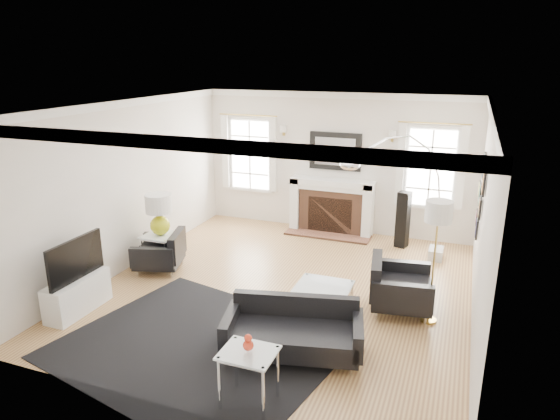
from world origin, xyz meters
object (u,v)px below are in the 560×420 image
at_px(coffee_table, 323,289).
at_px(gourd_lamp, 159,212).
at_px(arc_floor_lamp, 397,195).
at_px(armchair_left, 162,253).
at_px(sofa, 293,332).
at_px(armchair_right, 397,288).
at_px(fireplace, 331,207).

height_order(coffee_table, gourd_lamp, gourd_lamp).
height_order(coffee_table, arc_floor_lamp, arc_floor_lamp).
xyz_separation_m(armchair_left, arc_floor_lamp, (3.59, 1.57, 0.95)).
height_order(sofa, arc_floor_lamp, arc_floor_lamp).
bearing_deg(armchair_right, armchair_left, 179.63).
xyz_separation_m(sofa, gourd_lamp, (-2.93, 1.63, 0.71)).
bearing_deg(coffee_table, armchair_right, 19.31).
distance_m(sofa, arc_floor_lamp, 3.34).
relative_size(sofa, armchair_left, 1.77).
bearing_deg(arc_floor_lamp, armchair_right, -79.57).
bearing_deg(armchair_right, arc_floor_lamp, 100.43).
relative_size(sofa, gourd_lamp, 2.52).
bearing_deg(fireplace, armchair_right, -58.84).
xyz_separation_m(armchair_left, coffee_table, (2.90, -0.37, 0.00)).
relative_size(armchair_left, gourd_lamp, 1.43).
distance_m(fireplace, gourd_lamp, 3.57).
relative_size(sofa, arc_floor_lamp, 0.76).
relative_size(fireplace, coffee_table, 2.21).
distance_m(sofa, armchair_right, 1.83).
bearing_deg(armchair_left, arc_floor_lamp, 23.56).
bearing_deg(arc_floor_lamp, sofa, -102.87).
bearing_deg(armchair_right, coffee_table, -160.69).
bearing_deg(gourd_lamp, fireplace, 51.53).
bearing_deg(fireplace, armchair_left, -127.03).
bearing_deg(coffee_table, fireplace, 103.13).
bearing_deg(coffee_table, armchair_left, 172.71).
bearing_deg(gourd_lamp, armchair_left, -55.07).
relative_size(armchair_left, coffee_table, 1.30).
height_order(gourd_lamp, arc_floor_lamp, arc_floor_lamp).
bearing_deg(fireplace, sofa, -80.58).
bearing_deg(sofa, armchair_left, 151.58).
bearing_deg(arc_floor_lamp, gourd_lamp, -157.78).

